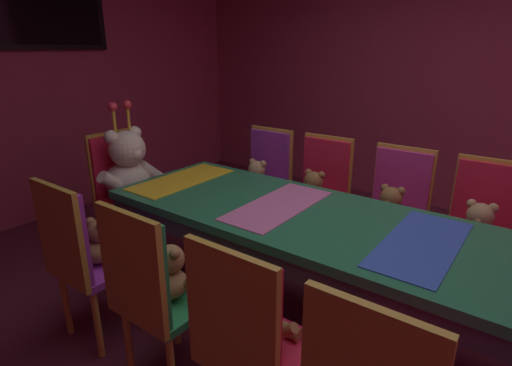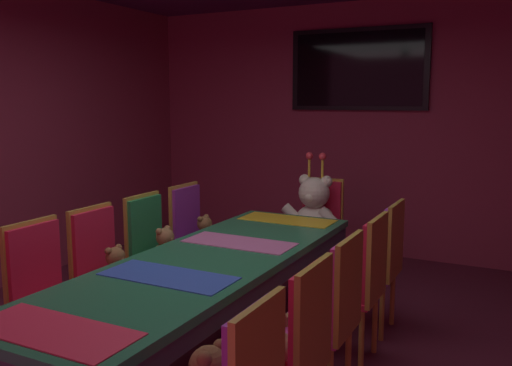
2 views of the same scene
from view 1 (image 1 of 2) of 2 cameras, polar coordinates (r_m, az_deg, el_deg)
name	(u,v)px [view 1 (image 1 of 2)]	position (r m, az deg, el deg)	size (l,w,h in m)	color
ground_plane	(334,337)	(2.61, 10.90, -20.54)	(7.90, 7.90, 0.00)	#591E33
wall_back	(31,73)	(4.43, -29.20, 13.36)	(5.20, 0.12, 2.80)	#99334C
wall_right	(463,72)	(4.54, 27.20, 13.73)	(0.12, 6.40, 2.80)	#99334C
banquet_table	(341,237)	(2.26, 11.92, -7.48)	(0.90, 2.90, 0.75)	#26724C
chair_left_2	(244,334)	(1.64, -1.65, -20.53)	(0.42, 0.41, 0.98)	red
teddy_left_2	(266,320)	(1.75, 1.43, -18.72)	(0.22, 0.29, 0.27)	olive
chair_left_3	(148,285)	(1.98, -14.97, -13.69)	(0.42, 0.41, 0.98)	#268C4C
teddy_left_3	(172,274)	(2.06, -11.77, -12.49)	(0.23, 0.30, 0.29)	#9E7247
chair_left_4	(77,249)	(2.41, -23.90, -8.55)	(0.42, 0.41, 0.98)	purple
teddy_left_4	(101,243)	(2.48, -20.99, -7.96)	(0.22, 0.28, 0.27)	olive
chair_right_1	(482,221)	(2.91, 29.25, -4.71)	(0.42, 0.41, 0.98)	red
teddy_right_1	(477,230)	(2.78, 28.77, -5.82)	(0.25, 0.33, 0.31)	tan
chair_right_2	(397,203)	(3.01, 19.25, -2.63)	(0.42, 0.41, 0.98)	#CC338C
teddy_right_2	(390,210)	(2.88, 18.33, -3.69)	(0.24, 0.32, 0.30)	olive
chair_right_3	(322,186)	(3.21, 9.26, -0.45)	(0.42, 0.41, 0.98)	red
teddy_right_3	(313,192)	(3.09, 8.00, -1.33)	(0.24, 0.32, 0.30)	olive
chair_right_4	(266,174)	(3.47, 1.45, 1.25)	(0.42, 0.41, 0.98)	purple
teddy_right_4	(256,180)	(3.36, 0.03, 0.46)	(0.24, 0.31, 0.29)	tan
throne_chair	(119,179)	(3.52, -18.79, 0.51)	(0.41, 0.42, 0.98)	red
king_teddy_bear	(130,170)	(3.36, -17.38, 1.83)	(0.61, 0.47, 0.79)	silver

